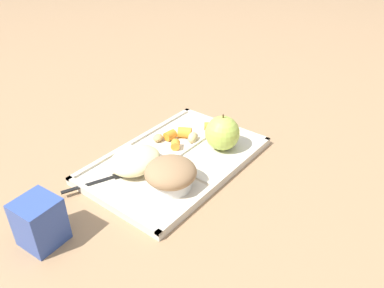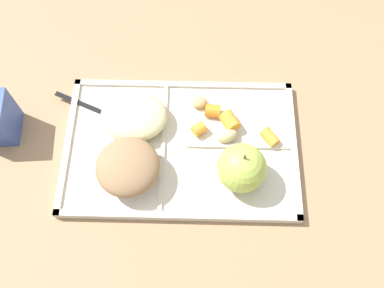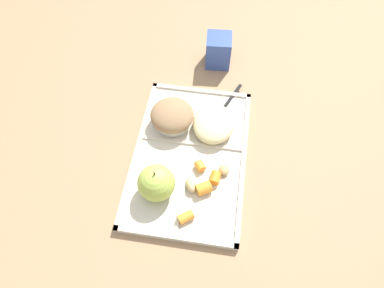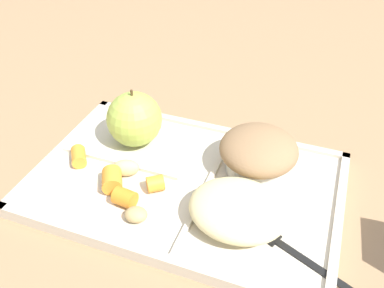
% 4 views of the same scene
% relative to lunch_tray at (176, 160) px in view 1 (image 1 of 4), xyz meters
% --- Properties ---
extents(ground, '(6.00, 6.00, 0.00)m').
position_rel_lunch_tray_xyz_m(ground, '(0.00, -0.00, -0.01)').
color(ground, '#997551').
extents(lunch_tray, '(0.39, 0.25, 0.02)m').
position_rel_lunch_tray_xyz_m(lunch_tray, '(0.00, 0.00, 0.00)').
color(lunch_tray, beige).
rests_on(lunch_tray, ground).
extents(green_apple, '(0.08, 0.08, 0.09)m').
position_rel_lunch_tray_xyz_m(green_apple, '(-0.10, 0.05, 0.04)').
color(green_apple, '#A8C14C').
rests_on(green_apple, lunch_tray).
extents(bran_muffin, '(0.10, 0.10, 0.06)m').
position_rel_lunch_tray_xyz_m(bran_muffin, '(0.08, 0.05, 0.03)').
color(bran_muffin, silver).
rests_on(bran_muffin, lunch_tray).
extents(carrot_slice_center, '(0.03, 0.04, 0.02)m').
position_rel_lunch_tray_xyz_m(carrot_slice_center, '(-0.15, -0.01, 0.02)').
color(carrot_slice_center, orange).
rests_on(carrot_slice_center, lunch_tray).
extents(carrot_slice_near_corner, '(0.03, 0.02, 0.02)m').
position_rel_lunch_tray_xyz_m(carrot_slice_near_corner, '(-0.05, -0.06, 0.02)').
color(carrot_slice_near_corner, orange).
rests_on(carrot_slice_near_corner, lunch_tray).
extents(carrot_slice_back, '(0.04, 0.04, 0.03)m').
position_rel_lunch_tray_xyz_m(carrot_slice_back, '(-0.08, -0.04, 0.02)').
color(carrot_slice_back, orange).
rests_on(carrot_slice_back, lunch_tray).
extents(carrot_slice_small, '(0.03, 0.03, 0.02)m').
position_rel_lunch_tray_xyz_m(carrot_slice_small, '(-0.03, -0.03, 0.02)').
color(carrot_slice_small, orange).
rests_on(carrot_slice_small, lunch_tray).
extents(potato_chunk_corner, '(0.04, 0.03, 0.02)m').
position_rel_lunch_tray_xyz_m(potato_chunk_corner, '(-0.08, -0.01, 0.02)').
color(potato_chunk_corner, tan).
rests_on(potato_chunk_corner, lunch_tray).
extents(potato_chunk_large, '(0.03, 0.03, 0.02)m').
position_rel_lunch_tray_xyz_m(potato_chunk_large, '(-0.03, -0.08, 0.01)').
color(potato_chunk_large, tan).
rests_on(potato_chunk_large, lunch_tray).
extents(egg_noodle_pile, '(0.11, 0.10, 0.04)m').
position_rel_lunch_tray_xyz_m(egg_noodle_pile, '(0.08, -0.04, 0.03)').
color(egg_noodle_pile, beige).
rests_on(egg_noodle_pile, lunch_tray).
extents(meatball_front, '(0.03, 0.03, 0.03)m').
position_rel_lunch_tray_xyz_m(meatball_front, '(0.06, -0.04, 0.02)').
color(meatball_front, '#755B4C').
rests_on(meatball_front, lunch_tray).
extents(meatball_back, '(0.03, 0.03, 0.03)m').
position_rel_lunch_tray_xyz_m(meatball_back, '(0.09, -0.06, 0.02)').
color(meatball_back, '#755B4C').
rests_on(meatball_back, lunch_tray).
extents(meatball_side, '(0.04, 0.04, 0.04)m').
position_rel_lunch_tray_xyz_m(meatball_side, '(0.06, -0.05, 0.02)').
color(meatball_side, brown).
rests_on(meatball_side, lunch_tray).
extents(meatball_center, '(0.03, 0.03, 0.03)m').
position_rel_lunch_tray_xyz_m(meatball_center, '(0.08, -0.04, 0.02)').
color(meatball_center, brown).
rests_on(meatball_center, lunch_tray).
extents(plastic_fork, '(0.15, 0.08, 0.00)m').
position_rel_lunch_tray_xyz_m(plastic_fork, '(0.14, -0.06, 0.01)').
color(plastic_fork, black).
rests_on(plastic_fork, lunch_tray).
extents(milk_carton, '(0.07, 0.07, 0.09)m').
position_rel_lunch_tray_xyz_m(milk_carton, '(0.31, -0.03, 0.04)').
color(milk_carton, '#334C99').
rests_on(milk_carton, ground).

